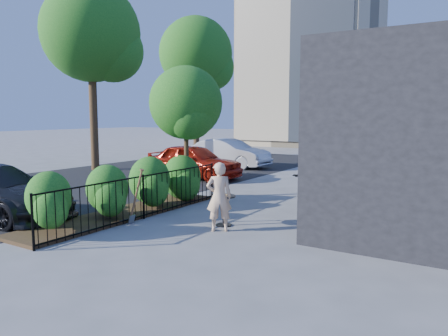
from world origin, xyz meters
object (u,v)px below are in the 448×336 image
Objects in this scene: street_tree_far at (196,58)px; woman at (219,197)px; patio_tree at (187,107)px; cafe_table at (224,205)px; car_silver at (229,153)px; street_tree_near at (91,39)px; car_red at (194,161)px; shovel at (135,200)px.

woman is (10.59, -13.90, -5.16)m from street_tree_far.
patio_tree is 5.27× the size of cafe_table.
car_silver is at bearing 112.70° from patio_tree.
car_silver is at bearing 121.02° from cafe_table.
street_tree_near is at bearing -64.56° from woman.
street_tree_far is 2.05× the size of car_red.
street_tree_far is at bearing 90.00° from street_tree_near.
street_tree_near is 5.44× the size of woman.
patio_tree is at bearing -145.97° from car_red.
patio_tree is 8.92m from street_tree_near.
patio_tree is at bearing -55.49° from street_tree_far.
cafe_table is at bearing -27.63° from street_tree_near.
street_tree_near is 11.07× the size of cafe_table.
street_tree_near is at bearing 152.37° from cafe_table.
woman is 0.36× the size of car_silver.
woman is (0.16, -0.44, 0.28)m from cafe_table.
patio_tree is 2.90× the size of shovel.
car_red is (5.36, -7.67, -5.23)m from street_tree_far.
street_tree_near reaches higher than patio_tree.
patio_tree is 2.59× the size of woman.
woman reaches higher than cafe_table.
shovel is 0.33× the size of car_silver.
shovel is at bearing -149.34° from cafe_table.
patio_tree is at bearing 140.39° from cafe_table.
street_tree_near is at bearing -90.00° from street_tree_far.
car_silver is at bearing 110.88° from shovel.
street_tree_near reaches higher than car_silver.
street_tree_near is 6.10× the size of shovel.
car_silver is (-3.13, 7.49, -2.08)m from patio_tree.
car_red is at bearing 115.97° from shovel.
street_tree_near is 12.97m from cafe_table.
cafe_table is (2.73, -2.26, -2.28)m from patio_tree.
patio_tree reaches higher than shovel.
patio_tree is 0.48× the size of street_tree_far.
cafe_table is 0.55m from woman.
patio_tree is 8.38m from car_silver.
street_tree_near is 7.49m from car_red.
shovel is (8.68, -14.50, -5.32)m from street_tree_far.
car_silver is at bearing -39.09° from street_tree_far.
street_tree_near reaches higher than shovel.
street_tree_far is 17.87m from cafe_table.
woman is 2.01m from shovel.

